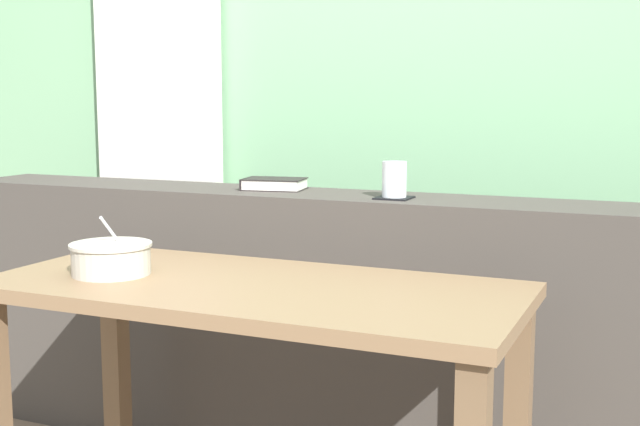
# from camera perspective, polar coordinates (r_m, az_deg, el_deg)

# --- Properties ---
(outdoor_backdrop) EXTENTS (4.80, 0.08, 2.80)m
(outdoor_backdrop) POSITION_cam_1_polar(r_m,az_deg,el_deg) (3.08, 6.33, 12.66)
(outdoor_backdrop) COLOR #7AAD7F
(outdoor_backdrop) RESTS_ON ground
(curtain_left_panel) EXTENTS (0.56, 0.06, 2.50)m
(curtain_left_panel) POSITION_cam_1_polar(r_m,az_deg,el_deg) (3.43, -11.14, 9.55)
(curtain_left_panel) COLOR silver
(curtain_left_panel) RESTS_ON ground
(dark_console_ledge) EXTENTS (2.80, 0.31, 0.85)m
(dark_console_ledge) POSITION_cam_1_polar(r_m,az_deg,el_deg) (2.60, 2.00, -8.12)
(dark_console_ledge) COLOR #423D38
(dark_console_ledge) RESTS_ON ground
(breakfast_table) EXTENTS (1.30, 0.58, 0.70)m
(breakfast_table) POSITION_cam_1_polar(r_m,az_deg,el_deg) (2.03, -4.65, -7.87)
(breakfast_table) COLOR brown
(breakfast_table) RESTS_ON ground
(coaster_square) EXTENTS (0.10, 0.10, 0.00)m
(coaster_square) POSITION_cam_1_polar(r_m,az_deg,el_deg) (2.42, 5.12, 1.05)
(coaster_square) COLOR black
(coaster_square) RESTS_ON dark_console_ledge
(juice_glass) EXTENTS (0.07, 0.07, 0.10)m
(juice_glass) POSITION_cam_1_polar(r_m,az_deg,el_deg) (2.42, 5.13, 2.22)
(juice_glass) COLOR white
(juice_glass) RESTS_ON coaster_square
(closed_book) EXTENTS (0.21, 0.16, 0.04)m
(closed_book) POSITION_cam_1_polar(r_m,az_deg,el_deg) (2.66, -3.19, 2.01)
(closed_book) COLOR black
(closed_book) RESTS_ON dark_console_ledge
(soup_bowl) EXTENTS (0.21, 0.21, 0.15)m
(soup_bowl) POSITION_cam_1_polar(r_m,az_deg,el_deg) (2.16, -14.17, -3.08)
(soup_bowl) COLOR #BCB7A8
(soup_bowl) RESTS_ON breakfast_table
(fork_utensil) EXTENTS (0.09, 0.16, 0.01)m
(fork_utensil) POSITION_cam_1_polar(r_m,az_deg,el_deg) (2.37, -14.16, -2.98)
(fork_utensil) COLOR silver
(fork_utensil) RESTS_ON breakfast_table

